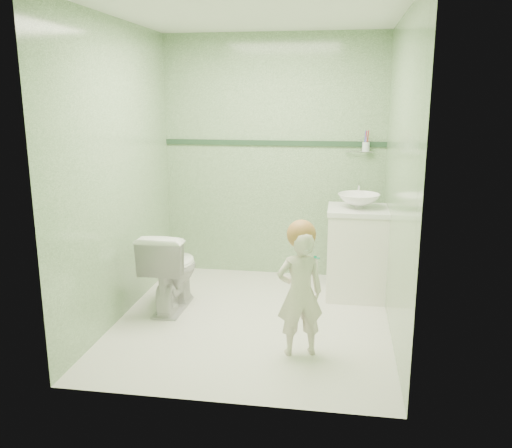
# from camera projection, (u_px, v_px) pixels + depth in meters

# --- Properties ---
(ground) EXTENTS (2.50, 2.50, 0.00)m
(ground) POSITION_uv_depth(u_px,v_px,m) (253.00, 320.00, 4.46)
(ground) COLOR silver
(ground) RESTS_ON ground
(room_shell) EXTENTS (2.50, 2.54, 2.40)m
(room_shell) POSITION_uv_depth(u_px,v_px,m) (253.00, 176.00, 4.18)
(room_shell) COLOR #7FA474
(room_shell) RESTS_ON ground
(trim_stripe) EXTENTS (2.20, 0.02, 0.05)m
(trim_stripe) POSITION_uv_depth(u_px,v_px,m) (273.00, 143.00, 5.33)
(trim_stripe) COLOR #26442C
(trim_stripe) RESTS_ON room_shell
(vanity) EXTENTS (0.52, 0.50, 0.80)m
(vanity) POSITION_uv_depth(u_px,v_px,m) (356.00, 254.00, 4.91)
(vanity) COLOR white
(vanity) RESTS_ON ground
(counter) EXTENTS (0.54, 0.52, 0.04)m
(counter) POSITION_uv_depth(u_px,v_px,m) (358.00, 210.00, 4.81)
(counter) COLOR white
(counter) RESTS_ON vanity
(basin) EXTENTS (0.37, 0.37, 0.13)m
(basin) POSITION_uv_depth(u_px,v_px,m) (359.00, 201.00, 4.79)
(basin) COLOR white
(basin) RESTS_ON counter
(faucet) EXTENTS (0.03, 0.13, 0.18)m
(faucet) POSITION_uv_depth(u_px,v_px,m) (359.00, 189.00, 4.95)
(faucet) COLOR silver
(faucet) RESTS_ON counter
(cup_holder) EXTENTS (0.26, 0.07, 0.21)m
(cup_holder) POSITION_uv_depth(u_px,v_px,m) (365.00, 146.00, 5.15)
(cup_holder) COLOR silver
(cup_holder) RESTS_ON room_shell
(toilet) EXTENTS (0.40, 0.69, 0.70)m
(toilet) POSITION_uv_depth(u_px,v_px,m) (171.00, 269.00, 4.63)
(toilet) COLOR white
(toilet) RESTS_ON ground
(toddler) EXTENTS (0.38, 0.31, 0.91)m
(toddler) POSITION_uv_depth(u_px,v_px,m) (300.00, 293.00, 3.77)
(toddler) COLOR white
(toddler) RESTS_ON ground
(hair_cap) EXTENTS (0.20, 0.20, 0.20)m
(hair_cap) POSITION_uv_depth(u_px,v_px,m) (301.00, 234.00, 3.70)
(hair_cap) COLOR #AE733B
(hair_cap) RESTS_ON toddler
(teal_toothbrush) EXTENTS (0.10, 0.14, 0.08)m
(teal_toothbrush) POSITION_uv_depth(u_px,v_px,m) (316.00, 257.00, 3.59)
(teal_toothbrush) COLOR #019572
(teal_toothbrush) RESTS_ON toddler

